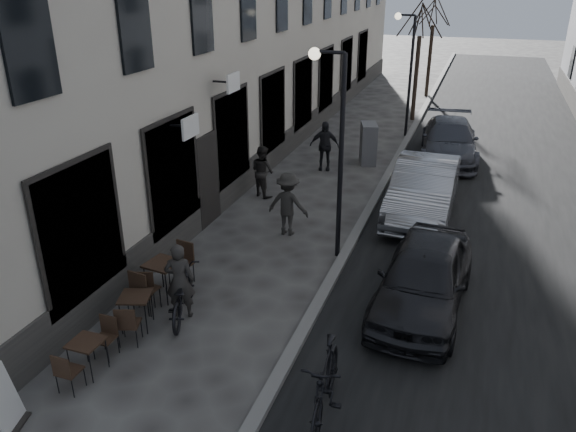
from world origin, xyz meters
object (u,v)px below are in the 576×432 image
Objects in this scene: utility_cabinet at (368,144)px; moped at (325,383)px; streetlamp_far at (407,62)px; car_near at (424,277)px; car_far at (449,140)px; tree_near at (421,18)px; bistro_set_a at (88,354)px; pedestrian_mid at (288,204)px; bistro_set_b at (136,308)px; bicycle at (181,294)px; pedestrian_near at (263,171)px; streetlamp_near at (335,134)px; sign_board at (5,405)px; car_mid at (424,189)px; tree_far at (434,10)px; pedestrian_far at (324,146)px; bistro_set_c at (164,276)px.

moped is (2.00, -13.15, -0.11)m from utility_cabinet.
streetlamp_far is 2.39× the size of moped.
car_far is at bearing 94.99° from car_near.
tree_near is 1.13× the size of car_far.
car_far is at bearing 82.52° from moped.
pedestrian_mid is (1.46, 6.68, 0.47)m from bistro_set_a.
bistro_set_a is 0.89× the size of bistro_set_b.
tree_near reaches higher than moped.
utility_cabinet is (-0.63, -4.35, -2.41)m from streetlamp_far.
bistro_set_b is 0.78× the size of bicycle.
bistro_set_b reaches higher than bistro_set_a.
bistro_set_a is at bearing 120.21° from pedestrian_near.
streetlamp_far is 3.79× the size of bistro_set_a.
bistro_set_b is 0.35× the size of car_near.
utility_cabinet reaches higher than bistro_set_b.
streetlamp_near is 4.88× the size of sign_board.
car_near is (2.47, -1.76, -2.42)m from streetlamp_near.
streetlamp_far reaches higher than car_far.
sign_board is 5.03m from moped.
car_mid reaches higher than car_far.
streetlamp_near is 2.90× the size of pedestrian_mid.
pedestrian_mid is 4.69m from car_near.
tree_near is 20.03m from bistro_set_b.
bistro_set_a is at bearing 61.12° from sign_board.
car_mid is (-0.59, 5.14, 0.07)m from car_near.
bicycle is 0.44× the size of car_near.
pedestrian_mid is (-0.81, -6.83, 0.13)m from utility_cabinet.
streetlamp_near is 5.06m from bicycle.
bicycle reaches higher than bistro_set_b.
tree_far is 15.22m from pedestrian_far.
sign_board reaches higher than bistro_set_c.
bistro_set_c is 0.81× the size of moped.
utility_cabinet reaches higher than bistro_set_c.
bicycle reaches higher than bistro_set_c.
streetlamp_near is 7.07m from pedestrian_far.
bistro_set_a is at bearing 53.46° from bicycle.
sign_board is 0.69× the size of utility_cabinet.
utility_cabinet is 0.30× the size of car_far.
car_mid is at bearing -77.71° from streetlamp_far.
streetlamp_near reaches higher than bistro_set_b.
pedestrian_mid reaches higher than bistro_set_c.
pedestrian_near is (-3.13, -8.75, -2.33)m from streetlamp_far.
sign_board is 0.24× the size of car_near.
sign_board is (-3.36, -22.38, -4.24)m from tree_near.
streetlamp_far is 1.17× the size of car_near.
pedestrian_far is 12.36m from moped.
bistro_set_b is at bearing -96.63° from tree_far.
car_near is at bearing -81.85° from tree_near.
car_far is 14.69m from moped.
tree_near is 17.38m from car_near.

